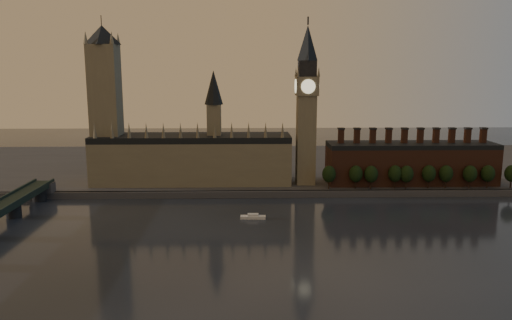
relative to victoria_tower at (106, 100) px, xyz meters
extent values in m
plane|color=black|center=(120.00, -115.00, -59.09)|extent=(900.00, 900.00, 0.00)
cube|color=#444449|center=(120.00, -25.00, -57.09)|extent=(900.00, 4.00, 4.00)
cube|color=#444449|center=(120.00, 65.00, -57.09)|extent=(900.00, 180.00, 4.00)
cube|color=#7C7458|center=(55.00, 0.00, -41.09)|extent=(130.00, 30.00, 28.00)
cube|color=black|center=(55.00, 0.00, -25.09)|extent=(130.00, 30.00, 4.00)
cube|color=#7C7458|center=(70.00, 0.00, -15.09)|extent=(9.00, 9.00, 24.00)
cone|color=black|center=(70.00, 0.00, 7.91)|extent=(12.00, 12.00, 22.00)
cone|color=#7C7458|center=(-4.00, -14.00, -18.09)|extent=(2.60, 2.60, 10.00)
cone|color=#7C7458|center=(6.73, -14.00, -18.09)|extent=(2.60, 2.60, 10.00)
cone|color=#7C7458|center=(17.45, -14.00, -18.09)|extent=(2.60, 2.60, 10.00)
cone|color=#7C7458|center=(28.18, -14.00, -18.09)|extent=(2.60, 2.60, 10.00)
cone|color=#7C7458|center=(38.91, -14.00, -18.09)|extent=(2.60, 2.60, 10.00)
cone|color=#7C7458|center=(49.64, -14.00, -18.09)|extent=(2.60, 2.60, 10.00)
cone|color=#7C7458|center=(60.36, -14.00, -18.09)|extent=(2.60, 2.60, 10.00)
cone|color=#7C7458|center=(71.09, -14.00, -18.09)|extent=(2.60, 2.60, 10.00)
cone|color=#7C7458|center=(81.82, -14.00, -18.09)|extent=(2.60, 2.60, 10.00)
cone|color=#7C7458|center=(92.55, -14.00, -18.09)|extent=(2.60, 2.60, 10.00)
cone|color=#7C7458|center=(103.27, -14.00, -18.09)|extent=(2.60, 2.60, 10.00)
cone|color=#7C7458|center=(114.00, -14.00, -18.09)|extent=(2.60, 2.60, 10.00)
cube|color=#7C7458|center=(0.00, 0.00, -10.09)|extent=(18.00, 18.00, 90.00)
cone|color=black|center=(0.00, 0.00, 40.91)|extent=(24.00, 24.00, 12.00)
cylinder|color=#232326|center=(0.00, 0.00, 46.91)|extent=(0.50, 0.50, 12.00)
cone|color=#7C7458|center=(-8.00, -8.00, 38.91)|extent=(3.00, 3.00, 8.00)
cone|color=#7C7458|center=(8.00, -8.00, 38.91)|extent=(3.00, 3.00, 8.00)
cone|color=#7C7458|center=(-8.00, 8.00, 38.91)|extent=(3.00, 3.00, 8.00)
cone|color=#7C7458|center=(8.00, 8.00, 38.91)|extent=(3.00, 3.00, 8.00)
cube|color=#7C7458|center=(130.00, -5.00, -26.09)|extent=(12.00, 12.00, 58.00)
cube|color=#7C7458|center=(130.00, -5.00, 8.91)|extent=(14.00, 14.00, 12.00)
cube|color=#232326|center=(130.00, -5.00, 19.91)|extent=(11.00, 11.00, 10.00)
cone|color=black|center=(130.00, -5.00, 35.91)|extent=(13.00, 13.00, 22.00)
cylinder|color=#232326|center=(130.00, -5.00, 49.41)|extent=(1.00, 1.00, 5.00)
cylinder|color=beige|center=(130.00, -12.20, 8.91)|extent=(9.00, 0.50, 9.00)
cylinder|color=beige|center=(130.00, 2.20, 8.91)|extent=(9.00, 0.50, 9.00)
cylinder|color=beige|center=(122.80, -5.00, 8.91)|extent=(0.50, 9.00, 9.00)
cylinder|color=beige|center=(137.20, -5.00, 8.91)|extent=(0.50, 9.00, 9.00)
cone|color=#7C7458|center=(123.50, -11.50, 17.91)|extent=(2.00, 2.00, 6.00)
cone|color=#7C7458|center=(136.50, -11.50, 17.91)|extent=(2.00, 2.00, 6.00)
cone|color=#7C7458|center=(123.50, 1.50, 17.91)|extent=(2.00, 2.00, 6.00)
cone|color=#7C7458|center=(136.50, 1.50, 17.91)|extent=(2.00, 2.00, 6.00)
cube|color=brown|center=(200.00, -5.00, -43.09)|extent=(110.00, 25.00, 24.00)
cube|color=black|center=(200.00, -5.00, -29.59)|extent=(110.00, 25.00, 3.00)
cube|color=brown|center=(153.00, -5.00, -23.59)|extent=(3.50, 3.50, 9.00)
cube|color=#232326|center=(153.00, -5.00, -18.59)|extent=(4.20, 4.20, 1.00)
cube|color=brown|center=(163.44, -5.00, -23.59)|extent=(3.50, 3.50, 9.00)
cube|color=#232326|center=(163.44, -5.00, -18.59)|extent=(4.20, 4.20, 1.00)
cube|color=brown|center=(173.89, -5.00, -23.59)|extent=(3.50, 3.50, 9.00)
cube|color=#232326|center=(173.89, -5.00, -18.59)|extent=(4.20, 4.20, 1.00)
cube|color=brown|center=(184.33, -5.00, -23.59)|extent=(3.50, 3.50, 9.00)
cube|color=#232326|center=(184.33, -5.00, -18.59)|extent=(4.20, 4.20, 1.00)
cube|color=brown|center=(194.78, -5.00, -23.59)|extent=(3.50, 3.50, 9.00)
cube|color=#232326|center=(194.78, -5.00, -18.59)|extent=(4.20, 4.20, 1.00)
cube|color=brown|center=(205.22, -5.00, -23.59)|extent=(3.50, 3.50, 9.00)
cube|color=#232326|center=(205.22, -5.00, -18.59)|extent=(4.20, 4.20, 1.00)
cube|color=brown|center=(215.67, -5.00, -23.59)|extent=(3.50, 3.50, 9.00)
cube|color=#232326|center=(215.67, -5.00, -18.59)|extent=(4.20, 4.20, 1.00)
cube|color=brown|center=(226.11, -5.00, -23.59)|extent=(3.50, 3.50, 9.00)
cube|color=#232326|center=(226.11, -5.00, -18.59)|extent=(4.20, 4.20, 1.00)
cube|color=brown|center=(236.56, -5.00, -23.59)|extent=(3.50, 3.50, 9.00)
cube|color=#232326|center=(236.56, -5.00, -18.59)|extent=(4.20, 4.20, 1.00)
cube|color=brown|center=(247.00, -5.00, -23.59)|extent=(3.50, 3.50, 9.00)
cube|color=#232326|center=(247.00, -5.00, -18.59)|extent=(4.20, 4.20, 1.00)
cylinder|color=black|center=(143.13, -20.17, -52.09)|extent=(0.80, 0.80, 6.00)
ellipsoid|color=black|center=(143.13, -20.17, -45.59)|extent=(8.60, 8.60, 10.75)
cylinder|color=black|center=(160.26, -19.90, -52.09)|extent=(0.80, 0.80, 6.00)
ellipsoid|color=black|center=(160.26, -19.90, -45.59)|extent=(8.60, 8.60, 10.75)
cylinder|color=black|center=(169.77, -20.78, -52.09)|extent=(0.80, 0.80, 6.00)
ellipsoid|color=black|center=(169.77, -20.78, -45.59)|extent=(8.60, 8.60, 10.75)
cylinder|color=black|center=(185.32, -19.74, -52.09)|extent=(0.80, 0.80, 6.00)
ellipsoid|color=black|center=(185.32, -19.74, -45.59)|extent=(8.60, 8.60, 10.75)
cylinder|color=black|center=(192.28, -20.96, -52.09)|extent=(0.80, 0.80, 6.00)
ellipsoid|color=black|center=(192.28, -20.96, -45.59)|extent=(8.60, 8.60, 10.75)
cylinder|color=black|center=(206.85, -19.97, -52.09)|extent=(0.80, 0.80, 6.00)
ellipsoid|color=black|center=(206.85, -19.97, -45.59)|extent=(8.60, 8.60, 10.75)
cylinder|color=black|center=(217.70, -20.40, -52.09)|extent=(0.80, 0.80, 6.00)
ellipsoid|color=black|center=(217.70, -20.40, -45.59)|extent=(8.60, 8.60, 10.75)
cylinder|color=black|center=(232.65, -21.32, -52.09)|extent=(0.80, 0.80, 6.00)
ellipsoid|color=black|center=(232.65, -21.32, -45.59)|extent=(8.60, 8.60, 10.75)
cylinder|color=black|center=(244.31, -20.87, -52.09)|extent=(0.80, 0.80, 6.00)
ellipsoid|color=black|center=(244.31, -20.87, -45.59)|extent=(8.60, 8.60, 10.75)
cylinder|color=black|center=(259.48, -21.02, -52.09)|extent=(0.80, 0.80, 6.00)
ellipsoid|color=black|center=(259.48, -21.02, -45.59)|extent=(8.60, 8.60, 10.75)
cube|color=#444449|center=(-35.00, -25.00, -52.09)|extent=(14.00, 8.00, 6.00)
cylinder|color=#232326|center=(-35.00, -64.00, -55.21)|extent=(8.00, 8.00, 7.75)
cylinder|color=#232326|center=(-35.00, -30.00, -55.21)|extent=(8.00, 8.00, 7.75)
cube|color=silver|center=(94.27, -69.70, -58.32)|extent=(13.68, 4.53, 1.54)
cube|color=silver|center=(94.27, -69.70, -56.96)|extent=(5.93, 3.18, 1.16)
camera|label=1|loc=(89.78, -326.47, 20.83)|focal=35.00mm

